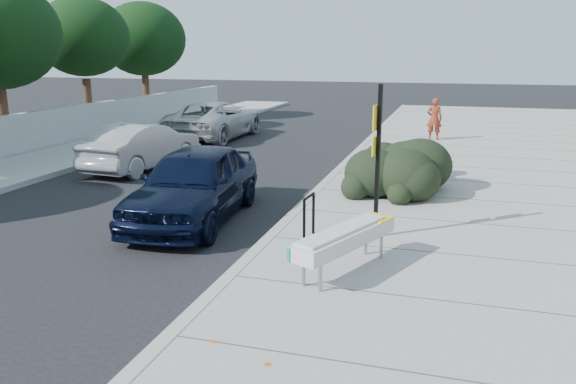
{
  "coord_description": "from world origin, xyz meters",
  "views": [
    {
      "loc": [
        3.24,
        -7.69,
        3.6
      ],
      "look_at": [
        0.31,
        2.22,
        1.0
      ],
      "focal_mm": 35.0,
      "sensor_mm": 36.0,
      "label": 1
    }
  ],
  "objects_px": {
    "sedan_navy": "(194,184)",
    "pedestrian": "(434,119)",
    "wagon_silver": "(143,146)",
    "suv_silver": "(215,120)",
    "bike_rack": "(309,212)",
    "bench": "(345,238)",
    "sign_post": "(377,153)"
  },
  "relations": [
    {
      "from": "bench",
      "to": "sedan_navy",
      "type": "bearing_deg",
      "value": 170.63
    },
    {
      "from": "sedan_navy",
      "to": "pedestrian",
      "type": "bearing_deg",
      "value": 64.58
    },
    {
      "from": "wagon_silver",
      "to": "suv_silver",
      "type": "xyz_separation_m",
      "value": [
        -0.47,
        6.58,
        0.05
      ]
    },
    {
      "from": "suv_silver",
      "to": "bench",
      "type": "bearing_deg",
      "value": 121.89
    },
    {
      "from": "bench",
      "to": "wagon_silver",
      "type": "distance_m",
      "value": 10.34
    },
    {
      "from": "bike_rack",
      "to": "pedestrian",
      "type": "relative_size",
      "value": 0.5
    },
    {
      "from": "suv_silver",
      "to": "sign_post",
      "type": "bearing_deg",
      "value": 126.55
    },
    {
      "from": "wagon_silver",
      "to": "pedestrian",
      "type": "height_order",
      "value": "pedestrian"
    },
    {
      "from": "bike_rack",
      "to": "sedan_navy",
      "type": "relative_size",
      "value": 0.18
    },
    {
      "from": "sedan_navy",
      "to": "sign_post",
      "type": "bearing_deg",
      "value": -12.17
    },
    {
      "from": "sedan_navy",
      "to": "wagon_silver",
      "type": "relative_size",
      "value": 1.08
    },
    {
      "from": "sign_post",
      "to": "suv_silver",
      "type": "xyz_separation_m",
      "value": [
        -8.39,
        11.57,
        -0.99
      ]
    },
    {
      "from": "pedestrian",
      "to": "bike_rack",
      "type": "bearing_deg",
      "value": 81.65
    },
    {
      "from": "bike_rack",
      "to": "sign_post",
      "type": "relative_size",
      "value": 0.29
    },
    {
      "from": "sedan_navy",
      "to": "suv_silver",
      "type": "relative_size",
      "value": 0.85
    },
    {
      "from": "sign_post",
      "to": "suv_silver",
      "type": "distance_m",
      "value": 14.33
    },
    {
      "from": "bench",
      "to": "sedan_navy",
      "type": "relative_size",
      "value": 0.49
    },
    {
      "from": "bike_rack",
      "to": "pedestrian",
      "type": "height_order",
      "value": "pedestrian"
    },
    {
      "from": "bike_rack",
      "to": "wagon_silver",
      "type": "distance_m",
      "value": 8.65
    },
    {
      "from": "suv_silver",
      "to": "pedestrian",
      "type": "xyz_separation_m",
      "value": [
        8.95,
        1.21,
        0.2
      ]
    },
    {
      "from": "sign_post",
      "to": "suv_silver",
      "type": "height_order",
      "value": "sign_post"
    },
    {
      "from": "sedan_navy",
      "to": "suv_silver",
      "type": "distance_m",
      "value": 11.91
    },
    {
      "from": "bike_rack",
      "to": "sedan_navy",
      "type": "distance_m",
      "value": 2.97
    },
    {
      "from": "bench",
      "to": "wagon_silver",
      "type": "bearing_deg",
      "value": 161.1
    },
    {
      "from": "bench",
      "to": "suv_silver",
      "type": "distance_m",
      "value": 15.75
    },
    {
      "from": "sign_post",
      "to": "wagon_silver",
      "type": "distance_m",
      "value": 9.43
    },
    {
      "from": "sedan_navy",
      "to": "pedestrian",
      "type": "xyz_separation_m",
      "value": [
        4.56,
        12.28,
        0.17
      ]
    },
    {
      "from": "bike_rack",
      "to": "suv_silver",
      "type": "relative_size",
      "value": 0.15
    },
    {
      "from": "bench",
      "to": "sign_post",
      "type": "height_order",
      "value": "sign_post"
    },
    {
      "from": "bench",
      "to": "suv_silver",
      "type": "bearing_deg",
      "value": 144.12
    },
    {
      "from": "suv_silver",
      "to": "pedestrian",
      "type": "distance_m",
      "value": 9.03
    },
    {
      "from": "bench",
      "to": "bike_rack",
      "type": "xyz_separation_m",
      "value": [
        -0.97,
        1.46,
        -0.05
      ]
    }
  ]
}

